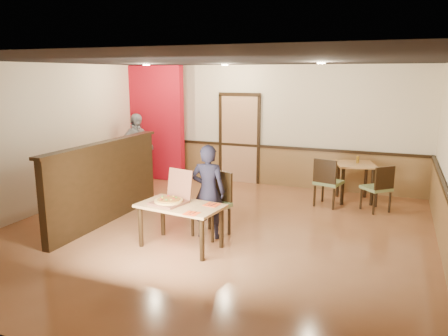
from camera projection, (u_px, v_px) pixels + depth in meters
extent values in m
plane|color=#A76941|center=(214.00, 232.00, 7.30)|extent=(7.00, 7.00, 0.00)
plane|color=black|center=(213.00, 60.00, 6.71)|extent=(7.00, 7.00, 0.00)
plane|color=beige|center=(272.00, 126.00, 10.18)|extent=(7.00, 0.00, 7.00)
plane|color=beige|center=(44.00, 138.00, 8.27)|extent=(0.00, 7.00, 7.00)
cube|color=brown|center=(271.00, 166.00, 10.36)|extent=(7.00, 0.04, 0.90)
cube|color=black|center=(271.00, 147.00, 10.24)|extent=(7.00, 0.06, 0.06)
cube|color=brown|center=(448.00, 235.00, 5.95)|extent=(0.04, 7.00, 0.90)
cube|color=tan|center=(239.00, 139.00, 10.51)|extent=(0.90, 0.06, 2.10)
cube|color=black|center=(105.00, 184.00, 7.70)|extent=(0.14, 3.00, 1.40)
cube|color=black|center=(103.00, 143.00, 7.55)|extent=(0.20, 3.10, 0.05)
cube|color=#A00B19|center=(153.00, 123.00, 10.78)|extent=(1.60, 0.20, 2.78)
cylinder|color=#FFE2B2|center=(146.00, 65.00, 9.18)|extent=(0.14, 0.14, 0.02)
cylinder|color=#FFE2B2|center=(225.00, 65.00, 9.27)|extent=(0.14, 0.14, 0.02)
cylinder|color=#FFE2B2|center=(321.00, 63.00, 7.57)|extent=(0.14, 0.14, 0.02)
cube|color=tan|center=(180.00, 206.00, 6.56)|extent=(1.34, 0.87, 0.04)
cylinder|color=black|center=(141.00, 227.00, 6.65)|extent=(0.07, 0.07, 0.63)
cylinder|color=black|center=(163.00, 216.00, 7.13)|extent=(0.07, 0.07, 0.63)
cylinder|color=black|center=(202.00, 240.00, 6.13)|extent=(0.07, 0.07, 0.63)
cylinder|color=black|center=(221.00, 228.00, 6.61)|extent=(0.07, 0.07, 0.63)
cube|color=olive|center=(211.00, 205.00, 7.07)|extent=(0.64, 0.64, 0.07)
cube|color=black|center=(220.00, 186.00, 7.19)|extent=(0.48, 0.19, 0.49)
cylinder|color=black|center=(193.00, 223.00, 7.10)|extent=(0.05, 0.05, 0.45)
cylinder|color=black|center=(210.00, 216.00, 7.42)|extent=(0.05, 0.05, 0.45)
cylinder|color=black|center=(212.00, 229.00, 6.84)|extent=(0.05, 0.05, 0.45)
cylinder|color=black|center=(229.00, 222.00, 7.16)|extent=(0.05, 0.05, 0.45)
cube|color=olive|center=(329.00, 182.00, 8.69)|extent=(0.59, 0.59, 0.06)
cube|color=black|center=(325.00, 171.00, 8.46)|extent=(0.46, 0.16, 0.46)
cylinder|color=black|center=(341.00, 195.00, 8.79)|extent=(0.05, 0.05, 0.42)
cylinder|color=black|center=(334.00, 199.00, 8.47)|extent=(0.05, 0.05, 0.42)
cylinder|color=black|center=(323.00, 192.00, 9.02)|extent=(0.05, 0.05, 0.42)
cylinder|color=black|center=(314.00, 196.00, 8.70)|extent=(0.05, 0.05, 0.42)
cube|color=olive|center=(376.00, 188.00, 8.37)|extent=(0.64, 0.64, 0.06)
cube|color=black|center=(385.00, 178.00, 8.13)|extent=(0.34, 0.32, 0.43)
cylinder|color=black|center=(376.00, 197.00, 8.66)|extent=(0.04, 0.04, 0.39)
cylinder|color=black|center=(390.00, 202.00, 8.32)|extent=(0.04, 0.04, 0.39)
cylinder|color=black|center=(361.00, 199.00, 8.53)|extent=(0.04, 0.04, 0.39)
cylinder|color=black|center=(374.00, 205.00, 8.19)|extent=(0.04, 0.04, 0.39)
cube|color=tan|center=(356.00, 164.00, 8.96)|extent=(0.92, 0.92, 0.04)
cylinder|color=black|center=(343.00, 186.00, 8.79)|extent=(0.07, 0.07, 0.75)
cylinder|color=black|center=(338.00, 180.00, 9.35)|extent=(0.07, 0.07, 0.75)
cylinder|color=black|center=(372.00, 187.00, 8.74)|extent=(0.07, 0.07, 0.75)
cylinder|color=black|center=(366.00, 180.00, 9.30)|extent=(0.07, 0.07, 0.75)
imported|color=black|center=(208.00, 192.00, 6.95)|extent=(0.60, 0.44, 1.52)
imported|color=gray|center=(137.00, 150.00, 10.22)|extent=(0.71, 1.08, 1.71)
cube|color=brown|center=(169.00, 203.00, 6.60)|extent=(0.54, 0.54, 0.03)
cube|color=brown|center=(180.00, 184.00, 6.76)|extent=(0.46, 0.18, 0.45)
cylinder|color=#DEAE50|center=(169.00, 201.00, 6.59)|extent=(0.44, 0.44, 0.03)
cube|color=#EF4110|center=(191.00, 213.00, 6.14)|extent=(0.21, 0.21, 0.00)
cylinder|color=silver|center=(189.00, 213.00, 6.15)|extent=(0.02, 0.17, 0.01)
cube|color=silver|center=(193.00, 213.00, 6.13)|extent=(0.03, 0.18, 0.00)
cube|color=#EF4110|center=(212.00, 205.00, 6.55)|extent=(0.23, 0.23, 0.00)
cylinder|color=silver|center=(210.00, 204.00, 6.56)|extent=(0.03, 0.18, 0.01)
cube|color=silver|center=(214.00, 205.00, 6.53)|extent=(0.04, 0.19, 0.00)
cylinder|color=brown|center=(358.00, 160.00, 8.99)|extent=(0.06, 0.06, 0.15)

